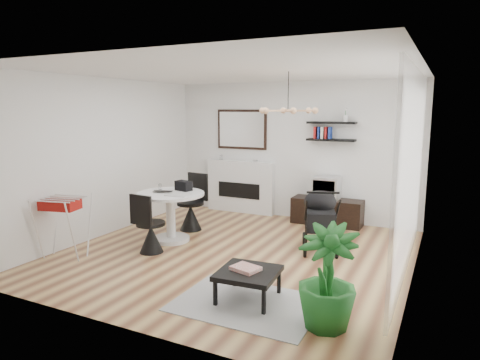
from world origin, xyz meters
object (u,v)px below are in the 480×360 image
at_px(dining_table, 171,209).
at_px(drying_rack, 64,226).
at_px(tv_console, 327,212).
at_px(coffee_table, 248,274).
at_px(stroller, 320,222).
at_px(fireplace, 241,180).
at_px(potted_plant, 327,277).
at_px(crt_tv, 326,188).

distance_m(dining_table, drying_rack, 1.65).
distance_m(tv_console, coffee_table, 3.62).
xyz_separation_m(tv_console, dining_table, (-2.06, -2.17, 0.29)).
height_order(tv_console, stroller, stroller).
height_order(fireplace, potted_plant, fireplace).
relative_size(dining_table, stroller, 1.08).
xyz_separation_m(crt_tv, drying_rack, (-2.97, -3.52, -0.22)).
xyz_separation_m(dining_table, drying_rack, (-0.94, -1.36, -0.06)).
relative_size(drying_rack, stroller, 0.89).
xyz_separation_m(crt_tv, stroller, (0.31, -1.51, -0.26)).
height_order(tv_console, coffee_table, tv_console).
xyz_separation_m(drying_rack, potted_plant, (4.00, -0.32, 0.05)).
relative_size(fireplace, crt_tv, 4.46).
bearing_deg(dining_table, coffee_table, -34.75).
bearing_deg(tv_console, dining_table, -133.52).
height_order(dining_table, stroller, stroller).
bearing_deg(tv_console, potted_plant, -75.30).
bearing_deg(fireplace, drying_rack, -106.32).
height_order(fireplace, drying_rack, fireplace).
height_order(fireplace, tv_console, fireplace).
height_order(tv_console, crt_tv, crt_tv).
height_order(crt_tv, coffee_table, crt_tv).
bearing_deg(coffee_table, potted_plant, -12.97).
bearing_deg(dining_table, fireplace, 86.50).
height_order(tv_console, dining_table, dining_table).
relative_size(stroller, coffee_table, 1.44).
xyz_separation_m(crt_tv, dining_table, (-2.03, -2.16, -0.17)).
bearing_deg(dining_table, crt_tv, 46.81).
bearing_deg(stroller, crt_tv, 82.66).
xyz_separation_m(drying_rack, coffee_table, (3.04, -0.10, -0.17)).
bearing_deg(drying_rack, coffee_table, -14.96).
bearing_deg(fireplace, stroller, -37.40).
xyz_separation_m(dining_table, potted_plant, (3.07, -1.68, -0.01)).
height_order(crt_tv, drying_rack, crt_tv).
relative_size(crt_tv, stroller, 0.47).
bearing_deg(crt_tv, fireplace, 174.95).
xyz_separation_m(tv_console, coffee_table, (0.04, -3.62, 0.07)).
relative_size(crt_tv, drying_rack, 0.53).
bearing_deg(dining_table, drying_rack, -124.57).
bearing_deg(dining_table, tv_console, 46.48).
relative_size(dining_table, coffee_table, 1.57).
relative_size(fireplace, coffee_table, 3.03).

